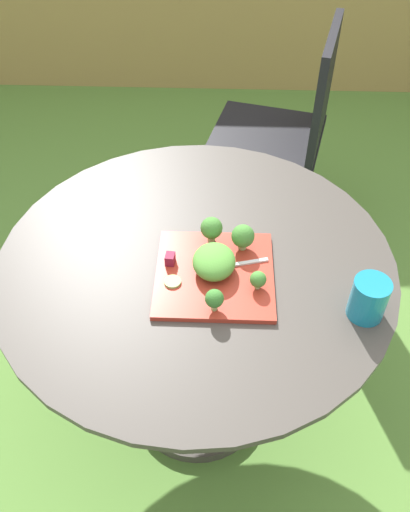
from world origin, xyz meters
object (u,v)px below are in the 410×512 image
(patio_chair, at_px, (290,122))
(fork, at_px, (232,265))
(salad_plate, at_px, (215,274))
(drinking_glass, at_px, (368,300))

(patio_chair, distance_m, fork, 1.03)
(patio_chair, relative_size, salad_plate, 3.13)
(patio_chair, xyz_separation_m, fork, (-0.24, -0.98, 0.20))
(patio_chair, height_order, drinking_glass, patio_chair)
(salad_plate, relative_size, fork, 1.87)
(salad_plate, xyz_separation_m, fork, (0.04, 0.02, 0.01))
(salad_plate, relative_size, drinking_glass, 2.77)
(salad_plate, bearing_deg, patio_chair, 74.51)
(patio_chair, bearing_deg, drinking_glass, -86.46)
(salad_plate, bearing_deg, fork, 29.57)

